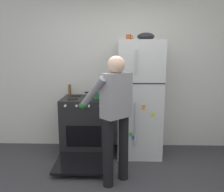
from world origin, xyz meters
TOP-DOWN VIEW (x-y plane):
  - kitchen_wall_back at (0.00, 1.95)m, footprint 6.00×0.10m
  - refrigerator at (0.39, 1.57)m, footprint 0.68×0.72m
  - stove_range at (-0.47, 1.55)m, footprint 0.76×1.23m
  - person_cook at (0.00, 0.67)m, footprint 0.68×0.72m
  - red_pot at (-0.31, 1.52)m, footprint 0.34×0.24m
  - coffee_mug at (0.21, 1.62)m, footprint 0.11×0.08m
  - pepper_mill at (-0.77, 1.77)m, footprint 0.05×0.05m
  - mixing_bowl at (0.47, 1.57)m, footprint 0.26×0.26m

SIDE VIEW (x-z plane):
  - stove_range at x=-0.47m, z-range -0.01..0.92m
  - refrigerator at x=0.39m, z-range 0.00..1.82m
  - person_cook at x=0.00m, z-range 0.16..1.76m
  - red_pot at x=-0.31m, z-range 0.93..1.03m
  - pepper_mill at x=-0.77m, z-range 0.93..1.11m
  - kitchen_wall_back at x=0.00m, z-range 0.00..2.70m
  - coffee_mug at x=0.21m, z-range 1.82..1.92m
  - mixing_bowl at x=0.47m, z-range 1.82..1.94m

